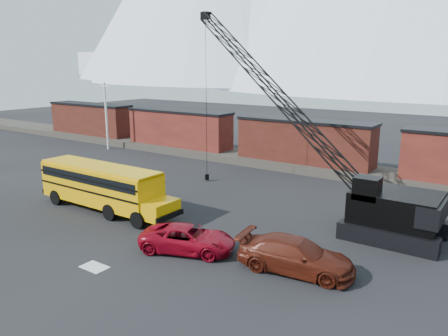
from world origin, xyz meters
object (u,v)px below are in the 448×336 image
object	(u,v)px
maroon_suv	(296,255)
school_bus	(104,186)
crawler_crane	(278,95)
red_pickup	(188,239)

from	to	relation	value
maroon_suv	school_bus	bearing A→B (deg)	78.85
maroon_suv	crawler_crane	xyz separation A→B (m)	(-6.19, 9.37, 7.07)
red_pickup	maroon_suv	distance (m)	6.03
school_bus	maroon_suv	distance (m)	15.19
school_bus	red_pickup	bearing A→B (deg)	-12.50
red_pickup	crawler_crane	size ratio (longest dim) A/B	0.26
school_bus	maroon_suv	world-z (taller)	school_bus
school_bus	crawler_crane	xyz separation A→B (m)	(8.95, 8.50, 6.12)
school_bus	maroon_suv	size ratio (longest dim) A/B	2.00
red_pickup	crawler_crane	world-z (taller)	crawler_crane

